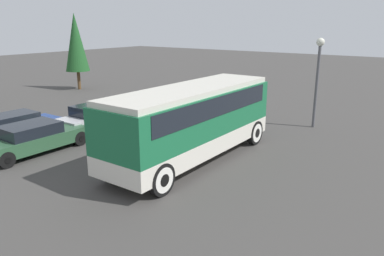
{
  "coord_description": "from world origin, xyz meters",
  "views": [
    {
      "loc": [
        -12.33,
        -8.93,
        5.72
      ],
      "look_at": [
        0.0,
        0.0,
        1.44
      ],
      "focal_mm": 35.0,
      "sensor_mm": 36.0,
      "label": 1
    }
  ],
  "objects_px": {
    "parked_car_mid": "(97,118)",
    "parked_car_far": "(34,138)",
    "lamp_post": "(318,69)",
    "parked_car_near": "(15,126)",
    "tour_bus": "(193,116)"
  },
  "relations": [
    {
      "from": "parked_car_mid",
      "to": "parked_car_far",
      "type": "height_order",
      "value": "parked_car_mid"
    },
    {
      "from": "parked_car_mid",
      "to": "parked_car_far",
      "type": "distance_m",
      "value": 4.1
    },
    {
      "from": "parked_car_mid",
      "to": "lamp_post",
      "type": "distance_m",
      "value": 12.39
    },
    {
      "from": "parked_car_near",
      "to": "lamp_post",
      "type": "bearing_deg",
      "value": -45.81
    },
    {
      "from": "parked_car_near",
      "to": "parked_car_mid",
      "type": "distance_m",
      "value": 4.11
    },
    {
      "from": "tour_bus",
      "to": "parked_car_mid",
      "type": "distance_m",
      "value": 7.01
    },
    {
      "from": "tour_bus",
      "to": "lamp_post",
      "type": "height_order",
      "value": "lamp_post"
    },
    {
      "from": "tour_bus",
      "to": "parked_car_far",
      "type": "relative_size",
      "value": 1.96
    },
    {
      "from": "tour_bus",
      "to": "parked_car_mid",
      "type": "bearing_deg",
      "value": 85.38
    },
    {
      "from": "tour_bus",
      "to": "parked_car_near",
      "type": "xyz_separation_m",
      "value": [
        -2.93,
        9.06,
        -1.26
      ]
    },
    {
      "from": "parked_car_near",
      "to": "parked_car_mid",
      "type": "bearing_deg",
      "value": -32.03
    },
    {
      "from": "parked_car_mid",
      "to": "tour_bus",
      "type": "bearing_deg",
      "value": -94.62
    },
    {
      "from": "tour_bus",
      "to": "lamp_post",
      "type": "xyz_separation_m",
      "value": [
        8.28,
        -2.46,
        1.39
      ]
    },
    {
      "from": "tour_bus",
      "to": "parked_car_near",
      "type": "height_order",
      "value": "tour_bus"
    },
    {
      "from": "tour_bus",
      "to": "parked_car_near",
      "type": "distance_m",
      "value": 9.61
    }
  ]
}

